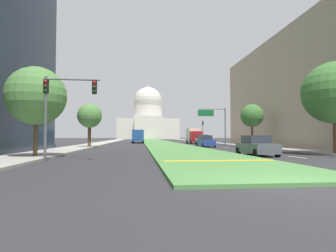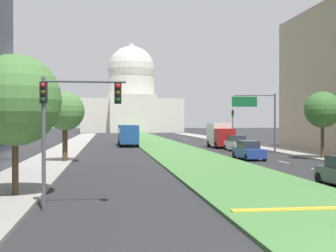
{
  "view_description": "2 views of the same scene",
  "coord_description": "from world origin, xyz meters",
  "px_view_note": "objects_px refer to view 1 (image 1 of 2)",
  "views": [
    {
      "loc": [
        -4.57,
        -7.92,
        1.57
      ],
      "look_at": [
        1.42,
        48.78,
        3.69
      ],
      "focal_mm": 29.1,
      "sensor_mm": 36.0,
      "label": 1
    },
    {
      "loc": [
        -7.76,
        -8.87,
        3.48
      ],
      "look_at": [
        -1.55,
        37.22,
        2.99
      ],
      "focal_mm": 48.23,
      "sensor_mm": 36.0,
      "label": 2
    }
  ],
  "objects_px": {
    "traffic_light_near_left": "(60,100)",
    "sedan_lead_stopped": "(256,146)",
    "street_tree_left_near": "(36,96)",
    "street_tree_left_mid": "(90,116)",
    "street_tree_right_near": "(334,93)",
    "sedan_midblock": "(206,141)",
    "street_tree_right_mid": "(252,116)",
    "sedan_distant": "(203,140)",
    "overhead_guide_sign": "(215,119)",
    "capitol_building": "(148,119)",
    "city_bus": "(138,135)",
    "box_truck_delivery": "(194,136)",
    "traffic_light_far_right": "(203,129)"
  },
  "relations": [
    {
      "from": "street_tree_right_mid",
      "to": "sedan_distant",
      "type": "relative_size",
      "value": 1.34
    },
    {
      "from": "sedan_lead_stopped",
      "to": "sedan_midblock",
      "type": "relative_size",
      "value": 0.91
    },
    {
      "from": "box_truck_delivery",
      "to": "city_bus",
      "type": "distance_m",
      "value": 13.51
    },
    {
      "from": "capitol_building",
      "to": "sedan_lead_stopped",
      "type": "bearing_deg",
      "value": -87.76
    },
    {
      "from": "street_tree_right_near",
      "to": "sedan_midblock",
      "type": "distance_m",
      "value": 19.55
    },
    {
      "from": "sedan_lead_stopped",
      "to": "street_tree_left_mid",
      "type": "bearing_deg",
      "value": 134.29
    },
    {
      "from": "street_tree_left_near",
      "to": "city_bus",
      "type": "xyz_separation_m",
      "value": [
        7.04,
        43.23,
        -2.66
      ]
    },
    {
      "from": "capitol_building",
      "to": "street_tree_right_mid",
      "type": "xyz_separation_m",
      "value": [
        11.67,
        -107.69,
        -6.35
      ]
    },
    {
      "from": "traffic_light_far_right",
      "to": "box_truck_delivery",
      "type": "relative_size",
      "value": 0.81
    },
    {
      "from": "sedan_distant",
      "to": "city_bus",
      "type": "relative_size",
      "value": 0.42
    },
    {
      "from": "traffic_light_near_left",
      "to": "capitol_building",
      "type": "bearing_deg",
      "value": 85.82
    },
    {
      "from": "overhead_guide_sign",
      "to": "street_tree_left_mid",
      "type": "height_order",
      "value": "overhead_guide_sign"
    },
    {
      "from": "traffic_light_far_right",
      "to": "street_tree_right_near",
      "type": "bearing_deg",
      "value": -88.24
    },
    {
      "from": "street_tree_right_near",
      "to": "box_truck_delivery",
      "type": "height_order",
      "value": "street_tree_right_near"
    },
    {
      "from": "city_bus",
      "to": "sedan_lead_stopped",
      "type": "bearing_deg",
      "value": -77.05
    },
    {
      "from": "street_tree_left_near",
      "to": "street_tree_right_mid",
      "type": "relative_size",
      "value": 1.05
    },
    {
      "from": "sedan_midblock",
      "to": "sedan_distant",
      "type": "relative_size",
      "value": 1.02
    },
    {
      "from": "street_tree_left_near",
      "to": "sedan_distant",
      "type": "distance_m",
      "value": 35.99
    },
    {
      "from": "box_truck_delivery",
      "to": "traffic_light_far_right",
      "type": "bearing_deg",
      "value": 59.31
    },
    {
      "from": "traffic_light_far_right",
      "to": "street_tree_left_mid",
      "type": "bearing_deg",
      "value": -131.13
    },
    {
      "from": "sedan_lead_stopped",
      "to": "sedan_distant",
      "type": "xyz_separation_m",
      "value": [
        2.46,
        29.23,
        0.08
      ]
    },
    {
      "from": "street_tree_right_near",
      "to": "box_truck_delivery",
      "type": "distance_m",
      "value": 36.4
    },
    {
      "from": "traffic_light_near_left",
      "to": "street_tree_left_near",
      "type": "bearing_deg",
      "value": 129.28
    },
    {
      "from": "street_tree_left_near",
      "to": "sedan_lead_stopped",
      "type": "bearing_deg",
      "value": 3.39
    },
    {
      "from": "street_tree_right_near",
      "to": "sedan_lead_stopped",
      "type": "relative_size",
      "value": 1.81
    },
    {
      "from": "capitol_building",
      "to": "traffic_light_near_left",
      "type": "xyz_separation_m",
      "value": [
        -9.38,
        -128.42,
        -7.08
      ]
    },
    {
      "from": "sedan_distant",
      "to": "traffic_light_near_left",
      "type": "bearing_deg",
      "value": -116.63
    },
    {
      "from": "traffic_light_far_right",
      "to": "city_bus",
      "type": "bearing_deg",
      "value": 175.99
    },
    {
      "from": "sedan_distant",
      "to": "city_bus",
      "type": "xyz_separation_m",
      "value": [
        -12.18,
        13.01,
        0.92
      ]
    },
    {
      "from": "street_tree_right_mid",
      "to": "sedan_midblock",
      "type": "relative_size",
      "value": 1.32
    },
    {
      "from": "capitol_building",
      "to": "traffic_light_far_right",
      "type": "height_order",
      "value": "capitol_building"
    },
    {
      "from": "sedan_midblock",
      "to": "street_tree_left_near",
      "type": "bearing_deg",
      "value": -132.29
    },
    {
      "from": "traffic_light_far_right",
      "to": "sedan_distant",
      "type": "bearing_deg",
      "value": -103.64
    },
    {
      "from": "overhead_guide_sign",
      "to": "street_tree_left_near",
      "type": "distance_m",
      "value": 33.24
    },
    {
      "from": "sedan_lead_stopped",
      "to": "sedan_distant",
      "type": "distance_m",
      "value": 29.33
    },
    {
      "from": "street_tree_right_near",
      "to": "city_bus",
      "type": "bearing_deg",
      "value": 111.02
    },
    {
      "from": "street_tree_left_near",
      "to": "sedan_distant",
      "type": "relative_size",
      "value": 1.41
    },
    {
      "from": "overhead_guide_sign",
      "to": "traffic_light_far_right",
      "type": "bearing_deg",
      "value": 84.45
    },
    {
      "from": "city_bus",
      "to": "overhead_guide_sign",
      "type": "bearing_deg",
      "value": -51.68
    },
    {
      "from": "traffic_light_far_right",
      "to": "street_tree_left_near",
      "type": "relative_size",
      "value": 0.8
    },
    {
      "from": "street_tree_right_near",
      "to": "city_bus",
      "type": "xyz_separation_m",
      "value": [
        -16.36,
        42.56,
        -3.4
      ]
    },
    {
      "from": "overhead_guide_sign",
      "to": "city_bus",
      "type": "bearing_deg",
      "value": 128.32
    },
    {
      "from": "overhead_guide_sign",
      "to": "sedan_lead_stopped",
      "type": "bearing_deg",
      "value": -98.61
    },
    {
      "from": "traffic_light_far_right",
      "to": "street_tree_right_near",
      "type": "relative_size",
      "value": 0.67
    },
    {
      "from": "traffic_light_near_left",
      "to": "sedan_lead_stopped",
      "type": "distance_m",
      "value": 15.11
    },
    {
      "from": "street_tree_left_near",
      "to": "street_tree_left_mid",
      "type": "xyz_separation_m",
      "value": [
        0.61,
        17.54,
        -0.14
      ]
    },
    {
      "from": "street_tree_right_mid",
      "to": "sedan_midblock",
      "type": "xyz_separation_m",
      "value": [
        -6.66,
        0.93,
        -3.73
      ]
    },
    {
      "from": "traffic_light_near_left",
      "to": "street_tree_left_mid",
      "type": "distance_m",
      "value": 20.71
    },
    {
      "from": "capitol_building",
      "to": "city_bus",
      "type": "relative_size",
      "value": 2.89
    },
    {
      "from": "box_truck_delivery",
      "to": "capitol_building",
      "type": "bearing_deg",
      "value": 94.46
    }
  ]
}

